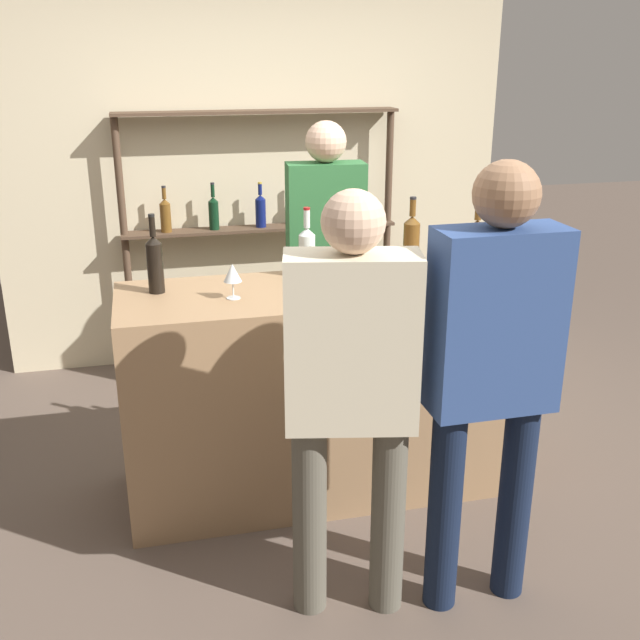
{
  "coord_description": "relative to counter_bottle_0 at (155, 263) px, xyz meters",
  "views": [
    {
      "loc": [
        -0.79,
        -3.29,
        2.14
      ],
      "look_at": [
        0.0,
        0.0,
        0.91
      ],
      "focal_mm": 42.0,
      "sensor_mm": 36.0,
      "label": 1
    }
  ],
  "objects": [
    {
      "name": "counter_bottle_1",
      "position": [
        1.28,
        0.09,
        0.0
      ],
      "size": [
        0.08,
        0.08,
        0.37
      ],
      "color": "brown",
      "rests_on": "bar_counter"
    },
    {
      "name": "ground_plane",
      "position": [
        0.75,
        -0.12,
        -1.21
      ],
      "size": [
        16.0,
        16.0,
        0.0
      ],
      "primitive_type": "plane",
      "color": "brown"
    },
    {
      "name": "counter_bottle_4",
      "position": [
        1.57,
        -0.04,
        0.0
      ],
      "size": [
        0.09,
        0.09,
        0.37
      ],
      "color": "brown",
      "rests_on": "bar_counter"
    },
    {
      "name": "customer_center",
      "position": [
        0.65,
        -1.02,
        -0.22
      ],
      "size": [
        0.51,
        0.31,
        1.7
      ],
      "rotation": [
        0.0,
        0.0,
        1.36
      ],
      "color": "#575347",
      "rests_on": "ground_plane"
    },
    {
      "name": "wine_glass",
      "position": [
        0.33,
        -0.17,
        -0.03
      ],
      "size": [
        0.08,
        0.08,
        0.16
      ],
      "color": "silver",
      "rests_on": "bar_counter"
    },
    {
      "name": "customer_right",
      "position": [
        1.17,
        -1.09,
        -0.16
      ],
      "size": [
        0.47,
        0.24,
        1.79
      ],
      "rotation": [
        0.0,
        0.0,
        1.58
      ],
      "color": "#121C33",
      "rests_on": "ground_plane"
    },
    {
      "name": "counter_bottle_2",
      "position": [
        0.97,
        0.0,
        -0.02
      ],
      "size": [
        0.08,
        0.08,
        0.33
      ],
      "color": "brown",
      "rests_on": "bar_counter"
    },
    {
      "name": "counter_bottle_0",
      "position": [
        0.0,
        0.0,
        0.0
      ],
      "size": [
        0.07,
        0.07,
        0.37
      ],
      "color": "black",
      "rests_on": "bar_counter"
    },
    {
      "name": "back_wall",
      "position": [
        0.75,
        1.82,
        0.19
      ],
      "size": [
        3.51,
        0.12,
        2.8
      ],
      "primitive_type": "cube",
      "color": "beige",
      "rests_on": "ground_plane"
    },
    {
      "name": "bar_counter",
      "position": [
        0.75,
        -0.12,
        -0.68
      ],
      "size": [
        1.91,
        0.67,
        1.07
      ],
      "primitive_type": "cube",
      "color": "#997551",
      "rests_on": "ground_plane"
    },
    {
      "name": "counter_bottle_3",
      "position": [
        0.74,
        0.09,
        -0.01
      ],
      "size": [
        0.08,
        0.08,
        0.35
      ],
      "color": "silver",
      "rests_on": "bar_counter"
    },
    {
      "name": "back_shelf",
      "position": [
        0.77,
        1.64,
        -0.06
      ],
      "size": [
        1.89,
        0.18,
        1.76
      ],
      "color": "#4C3828",
      "rests_on": "ground_plane"
    },
    {
      "name": "server_behind_counter",
      "position": [
        0.99,
        0.73,
        -0.17
      ],
      "size": [
        0.46,
        0.23,
        1.77
      ],
      "rotation": [
        0.0,
        0.0,
        -1.64
      ],
      "color": "black",
      "rests_on": "ground_plane"
    }
  ]
}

